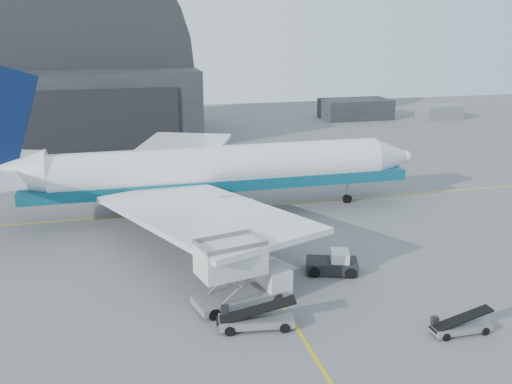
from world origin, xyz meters
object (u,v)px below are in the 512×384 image
object	(u,v)px
pushback_tug	(333,264)
belt_loader_a	(255,319)
catering_truck	(239,274)
belt_loader_b	(460,326)
airliner	(203,171)

from	to	relation	value
pushback_tug	belt_loader_a	xyz separation A→B (m)	(-8.21, -6.93, -0.09)
catering_truck	belt_loader_b	world-z (taller)	catering_truck
airliner	belt_loader_a	world-z (taller)	airliner
airliner	pushback_tug	bearing A→B (deg)	-65.17
belt_loader_a	airliner	bearing A→B (deg)	96.71
catering_truck	belt_loader_a	size ratio (longest dim) A/B	1.37
airliner	pushback_tug	distance (m)	19.02
airliner	belt_loader_b	distance (m)	30.57
airliner	catering_truck	size ratio (longest dim) A/B	6.46
airliner	pushback_tug	size ratio (longest dim) A/B	10.38
catering_truck	pushback_tug	size ratio (longest dim) A/B	1.61
airliner	belt_loader_b	world-z (taller)	airliner
pushback_tug	belt_loader_b	world-z (taller)	pushback_tug
belt_loader_a	pushback_tug	bearing A→B (deg)	47.85
catering_truck	belt_loader_a	bearing A→B (deg)	-97.23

